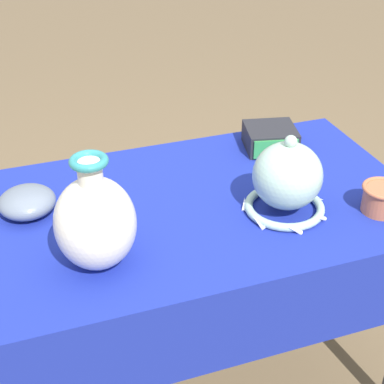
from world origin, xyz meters
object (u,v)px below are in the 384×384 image
Objects in this scene: vase_dome_bell at (287,180)px; vase_tall_bulbous at (95,222)px; mosaic_tile_box at (270,138)px; bowl_shallow_slate at (27,202)px; cup_wide_terracotta at (382,198)px.

vase_tall_bulbous is at bearing -173.69° from vase_dome_bell.
mosaic_tile_box is 1.21× the size of bowl_shallow_slate.
vase_tall_bulbous is at bearing -135.84° from mosaic_tile_box.
mosaic_tile_box and bowl_shallow_slate have the same top height.
vase_tall_bulbous is 0.73m from cup_wide_terracotta.
cup_wide_terracotta is (0.12, -0.41, 0.01)m from mosaic_tile_box.
mosaic_tile_box is (0.61, 0.38, -0.08)m from vase_tall_bulbous.
bowl_shallow_slate is at bearing -158.52° from mosaic_tile_box.
cup_wide_terracotta is at bearing -61.56° from mosaic_tile_box.
bowl_shallow_slate is (-0.74, -0.12, 0.00)m from mosaic_tile_box.
vase_tall_bulbous is 1.23× the size of vase_dome_bell.
vase_tall_bulbous reaches higher than vase_dome_bell.
vase_dome_bell is at bearing 6.31° from vase_tall_bulbous.
vase_tall_bulbous is 2.55× the size of cup_wide_terracotta.
mosaic_tile_box is at bearing 9.19° from bowl_shallow_slate.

